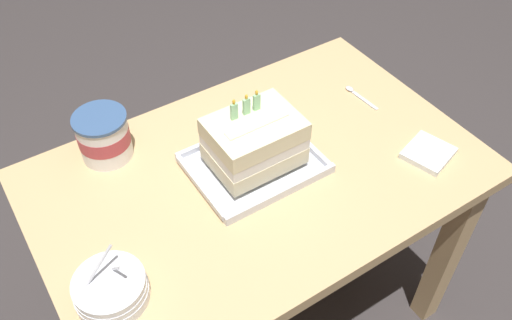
% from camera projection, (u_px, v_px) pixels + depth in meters
% --- Properties ---
extents(ground_plane, '(8.00, 8.00, 0.00)m').
position_uv_depth(ground_plane, '(258.00, 315.00, 1.83)').
color(ground_plane, '#383333').
extents(dining_table, '(1.07, 0.69, 0.70)m').
position_uv_depth(dining_table, '(258.00, 200.00, 1.41)').
color(dining_table, tan).
rests_on(dining_table, ground_plane).
extents(foil_tray, '(0.30, 0.25, 0.02)m').
position_uv_depth(foil_tray, '(253.00, 164.00, 1.33)').
color(foil_tray, silver).
rests_on(foil_tray, dining_table).
extents(birthday_cake, '(0.21, 0.16, 0.18)m').
position_uv_depth(birthday_cake, '(253.00, 141.00, 1.28)').
color(birthday_cake, beige).
rests_on(birthday_cake, foil_tray).
extents(bowl_stack, '(0.15, 0.15, 0.12)m').
position_uv_depth(bowl_stack, '(111.00, 289.00, 1.07)').
color(bowl_stack, white).
rests_on(bowl_stack, dining_table).
extents(ice_cream_tub, '(0.13, 0.13, 0.12)m').
position_uv_depth(ice_cream_tub, '(104.00, 136.00, 1.33)').
color(ice_cream_tub, white).
rests_on(ice_cream_tub, dining_table).
extents(serving_spoon_near_tray, '(0.02, 0.12, 0.01)m').
position_uv_depth(serving_spoon_near_tray, '(356.00, 93.00, 1.53)').
color(serving_spoon_near_tray, silver).
rests_on(serving_spoon_near_tray, dining_table).
extents(napkin_pile, '(0.14, 0.13, 0.02)m').
position_uv_depth(napkin_pile, '(428.00, 153.00, 1.36)').
color(napkin_pile, white).
rests_on(napkin_pile, dining_table).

